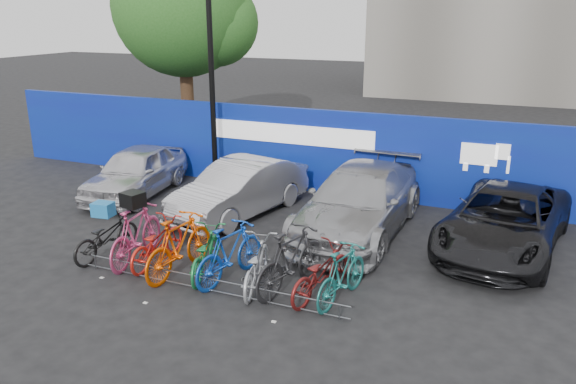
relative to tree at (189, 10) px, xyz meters
The scene contains 21 objects.
ground 13.14m from the tree, 56.03° to the right, with size 100.00×100.00×0.00m, color black.
hoarding 8.80m from the tree, 30.89° to the right, with size 22.00×0.18×2.40m.
tree is the anchor object (origin of this frame).
lamppost 6.14m from the tree, 52.49° to the right, with size 0.25×0.50×6.11m.
bike_rack 13.55m from the tree, 57.55° to the right, with size 5.60×0.03×0.30m.
car_0 7.93m from the tree, 72.89° to the right, with size 1.63×4.04×1.38m, color silver.
car_1 9.64m from the tree, 50.81° to the right, with size 1.47×4.20×1.38m, color #B4B4B9.
car_2 11.66m from the tree, 37.78° to the right, with size 2.13×5.23×1.52m, color #9D9EA2.
car_3 14.12m from the tree, 28.68° to the right, with size 2.24×4.86×1.35m, color black.
bike_0 11.79m from the tree, 68.31° to the right, with size 0.61×1.76×0.93m, color black.
bike_1 11.95m from the tree, 64.66° to the right, with size 0.57×2.02×1.21m, color #C93E74.
bike_2 12.15m from the tree, 62.40° to the right, with size 0.62×1.79×0.94m, color red.
bike_3 12.59m from the tree, 59.89° to the right, with size 0.58×2.04×1.23m, color #E64D05.
bike_4 12.75m from the tree, 57.50° to the right, with size 0.62×1.77×0.93m, color #187939.
bike_5 13.03m from the tree, 55.29° to the right, with size 0.54×1.93×1.16m, color #1043B2.
bike_6 13.45m from the tree, 53.31° to the right, with size 0.63×1.81×0.95m, color #9FA1A6.
bike_7 13.66m from the tree, 50.58° to the right, with size 0.58×2.04×1.22m, color #242326.
bike_8 14.10m from the tree, 48.69° to the right, with size 0.63×1.82×0.96m, color maroon.
bike_9 14.35m from the tree, 47.43° to the right, with size 0.49×1.74×1.05m, color #1C6E69.
cargo_crate 11.57m from the tree, 68.31° to the right, with size 0.41×0.31×0.29m, color #1A69AB.
cargo_topcase 11.69m from the tree, 64.66° to the right, with size 0.41×0.37×0.30m, color black.
Camera 1 is at (5.03, -8.72, 5.00)m, focal length 35.00 mm.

